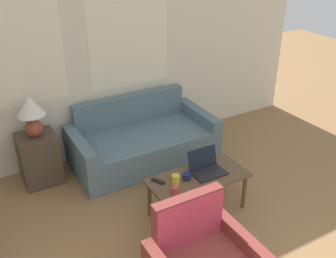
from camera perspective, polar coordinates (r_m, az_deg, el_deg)
wall_back at (r=5.04m, az=-12.22°, el=9.51°), size 6.62×0.06×2.60m
couch at (r=5.22m, az=-3.87°, el=-1.93°), size 1.85×0.93×0.80m
side_table at (r=5.00m, az=-18.17°, el=-4.09°), size 0.44×0.44×0.62m
table_lamp at (r=4.72m, az=-19.26°, el=2.38°), size 0.33×0.33×0.51m
coffee_table at (r=4.22m, az=4.38°, el=-7.51°), size 1.07×0.50×0.45m
laptop at (r=4.24m, az=5.62°, el=-5.55°), size 0.35×0.29×0.24m
cup_navy at (r=3.90m, az=1.08°, el=-8.93°), size 0.08×0.08×0.08m
cup_yellow at (r=4.12m, az=2.74°, el=-6.86°), size 0.09×0.09×0.07m
cup_white at (r=4.04m, az=1.12°, el=-7.32°), size 0.08×0.08×0.10m
tv_remote at (r=4.09m, az=-1.45°, el=-7.56°), size 0.11×0.15×0.02m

